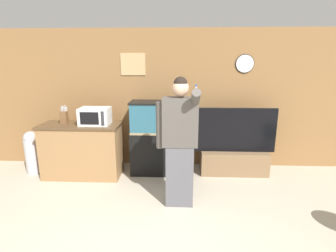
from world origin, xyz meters
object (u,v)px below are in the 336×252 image
object	(u,v)px
knife_block	(64,117)
trash_bin	(32,152)
counter_island	(82,150)
microwave	(95,116)
tv_on_stand	(234,155)
aquarium_on_stand	(157,138)
person_standing	(179,141)

from	to	relation	value
knife_block	trash_bin	bearing A→B (deg)	176.78
counter_island	trash_bin	size ratio (longest dim) A/B	1.74
counter_island	trash_bin	xyz separation A→B (m)	(-0.97, 0.07, -0.07)
microwave	tv_on_stand	size ratio (longest dim) A/B	0.35
knife_block	microwave	bearing A→B (deg)	-5.91
microwave	aquarium_on_stand	world-z (taller)	aquarium_on_stand
aquarium_on_stand	counter_island	bearing A→B (deg)	-171.26
trash_bin	counter_island	bearing A→B (deg)	-4.38
microwave	trash_bin	bearing A→B (deg)	175.55
counter_island	aquarium_on_stand	distance (m)	1.35
counter_island	trash_bin	bearing A→B (deg)	175.62
tv_on_stand	trash_bin	world-z (taller)	tv_on_stand
tv_on_stand	person_standing	distance (m)	1.62
tv_on_stand	trash_bin	size ratio (longest dim) A/B	1.83
microwave	tv_on_stand	distance (m)	2.57
counter_island	knife_block	xyz separation A→B (m)	(-0.29, 0.04, 0.59)
counter_island	knife_block	distance (m)	0.66
person_standing	trash_bin	xyz separation A→B (m)	(-2.68, 0.98, -0.54)
microwave	knife_block	distance (m)	0.57
counter_island	microwave	world-z (taller)	microwave
counter_island	tv_on_stand	bearing A→B (deg)	4.55
microwave	counter_island	bearing A→B (deg)	175.31
tv_on_stand	counter_island	bearing A→B (deg)	-175.45
tv_on_stand	aquarium_on_stand	bearing A→B (deg)	-179.45
tv_on_stand	knife_block	bearing A→B (deg)	-176.57
knife_block	aquarium_on_stand	xyz separation A→B (m)	(1.61, 0.17, -0.41)
counter_island	aquarium_on_stand	size ratio (longest dim) A/B	1.03
aquarium_on_stand	tv_on_stand	size ratio (longest dim) A/B	0.92
aquarium_on_stand	microwave	bearing A→B (deg)	-167.81
trash_bin	aquarium_on_stand	bearing A→B (deg)	3.23
tv_on_stand	trash_bin	bearing A→B (deg)	-177.79
person_standing	microwave	bearing A→B (deg)	148.56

